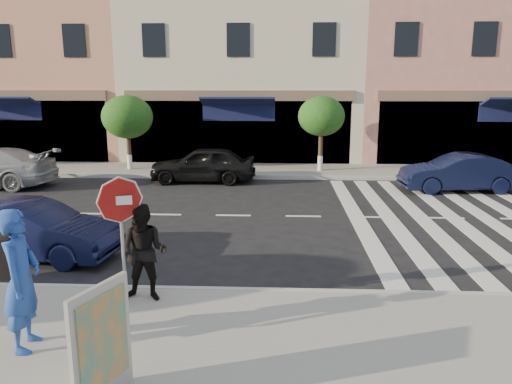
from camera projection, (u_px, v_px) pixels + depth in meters
The scene contains 15 objects.
ground at pixel (216, 266), 10.36m from camera, with size 120.00×120.00×0.00m, color black.
sidewalk_near at pixel (181, 361), 6.68m from camera, with size 60.00×4.50×0.15m, color gray.
sidewalk_far at pixel (248, 170), 21.07m from camera, with size 60.00×3.00×0.15m, color gray.
building_west_mid at pixel (44, 18), 25.92m from camera, with size 10.00×9.00×14.00m, color tan.
building_centre at pixel (245, 47), 25.77m from camera, with size 11.00×9.00×11.00m, color beige.
building_east_mid at pixel (484, 26), 25.02m from camera, with size 13.00×9.00×13.00m, color tan.
street_tree_wb at pixel (127, 117), 20.62m from camera, with size 2.10×2.10×3.06m.
street_tree_c at pixel (321, 117), 20.25m from camera, with size 1.90×1.90×3.04m.
stop_sign at pixel (121, 211), 7.88m from camera, with size 0.74×0.24×2.15m.
photographer at pixel (21, 280), 6.70m from camera, with size 0.72×0.47×1.97m, color #214399.
walker at pixel (144, 253), 8.24m from camera, with size 0.80×0.63×1.65m, color black.
poster_board at pixel (102, 346), 5.59m from camera, with size 0.43×0.88×1.41m.
car_near_mid at pixel (31, 230), 10.69m from camera, with size 1.31×3.75×1.24m, color black.
car_far_mid at pixel (203, 164), 18.92m from camera, with size 1.60×3.97×1.35m, color black.
car_far_right at pixel (459, 173), 17.30m from camera, with size 1.38×3.96×1.30m, color black.
Camera 1 is at (1.28, -9.73, 3.73)m, focal length 35.00 mm.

